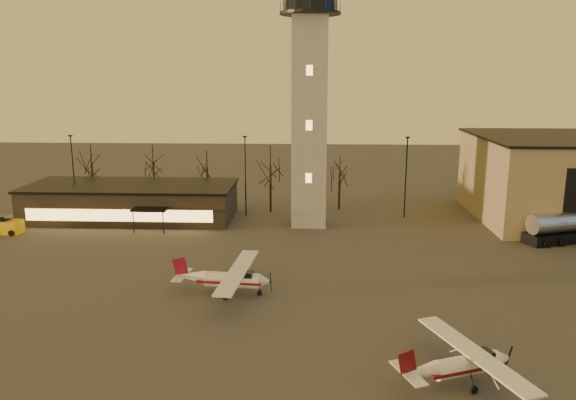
{
  "coord_description": "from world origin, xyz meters",
  "views": [
    {
      "loc": [
        0.49,
        -35.05,
        17.51
      ],
      "look_at": [
        -1.69,
        13.0,
        6.76
      ],
      "focal_mm": 35.0,
      "sensor_mm": 36.0,
      "label": 1
    }
  ],
  "objects": [
    {
      "name": "ground",
      "position": [
        0.0,
        0.0,
        0.0
      ],
      "size": [
        220.0,
        220.0,
        0.0
      ],
      "primitive_type": "plane",
      "color": "#3C3937",
      "rests_on": "ground"
    },
    {
      "name": "control_tower",
      "position": [
        0.0,
        30.0,
        16.33
      ],
      "size": [
        6.8,
        6.8,
        32.6
      ],
      "color": "#A19E99",
      "rests_on": "ground"
    },
    {
      "name": "terminal",
      "position": [
        -21.99,
        31.98,
        2.16
      ],
      "size": [
        25.4,
        12.2,
        4.3
      ],
      "color": "black",
      "rests_on": "ground"
    },
    {
      "name": "light_poles",
      "position": [
        0.5,
        31.0,
        5.41
      ],
      "size": [
        58.5,
        12.25,
        10.14
      ],
      "color": "black",
      "rests_on": "ground"
    },
    {
      "name": "tree_row",
      "position": [
        -13.7,
        39.16,
        5.94
      ],
      "size": [
        37.2,
        9.2,
        8.8
      ],
      "color": "black",
      "rests_on": "ground"
    },
    {
      "name": "cessna_front",
      "position": [
        9.6,
        -5.04,
        0.94
      ],
      "size": [
        8.01,
        9.73,
        2.75
      ],
      "rotation": [
        0.0,
        0.0,
        0.37
      ],
      "color": "silver",
      "rests_on": "ground"
    },
    {
      "name": "cessna_rear",
      "position": [
        -5.87,
        7.73,
        1.02
      ],
      "size": [
        8.6,
        10.86,
        2.99
      ],
      "rotation": [
        0.0,
        0.0,
        -0.09
      ],
      "color": "silver",
      "rests_on": "ground"
    },
    {
      "name": "fuel_truck",
      "position": [
        27.34,
        23.99,
        1.29
      ],
      "size": [
        9.15,
        5.19,
        3.27
      ],
      "rotation": [
        0.0,
        0.0,
        0.33
      ],
      "color": "black",
      "rests_on": "ground"
    },
    {
      "name": "service_cart",
      "position": [
        -34.07,
        24.58,
        0.79
      ],
      "size": [
        3.41,
        2.35,
        2.06
      ],
      "rotation": [
        0.0,
        0.0,
        -0.1
      ],
      "color": "#E7B70D",
      "rests_on": "ground"
    }
  ]
}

